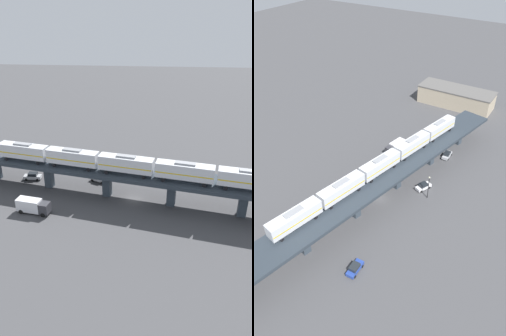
% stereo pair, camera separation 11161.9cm
% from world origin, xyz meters
% --- Properties ---
extents(ground_plane, '(400.00, 400.00, 0.00)m').
position_xyz_m(ground_plane, '(0.00, 0.00, 0.00)').
color(ground_plane, '#424244').
extents(elevated_viaduct, '(26.12, 91.88, 6.86)m').
position_xyz_m(elevated_viaduct, '(-0.03, -0.16, 5.91)').
color(elevated_viaduct, '#283039').
rests_on(elevated_viaduct, ground).
extents(subway_train, '(14.87, 61.75, 4.45)m').
position_xyz_m(subway_train, '(-1.08, 1.76, 9.40)').
color(subway_train, silver).
rests_on(subway_train, elevated_viaduct).
extents(street_car_white, '(3.38, 4.75, 1.89)m').
position_xyz_m(street_car_white, '(7.78, 9.43, 0.94)').
color(street_car_white, silver).
rests_on(street_car_white, ground).
extents(street_car_silver, '(2.09, 4.47, 1.89)m').
position_xyz_m(street_car_silver, '(7.32, 26.55, 0.94)').
color(street_car_silver, '#B7BABF').
rests_on(street_car_silver, ground).
extents(street_car_blue, '(2.15, 4.50, 1.89)m').
position_xyz_m(street_car_blue, '(7.51, -21.40, 0.94)').
color(street_car_blue, '#233D93').
rests_on(street_car_blue, ground).
extents(delivery_truck, '(3.43, 7.48, 3.20)m').
position_xyz_m(delivery_truck, '(-7.64, 21.03, 1.76)').
color(delivery_truck, '#333338').
rests_on(delivery_truck, ground).
extents(street_lamp, '(0.44, 0.44, 6.94)m').
position_xyz_m(street_lamp, '(10.27, 6.85, 4.11)').
color(street_lamp, black).
rests_on(street_lamp, ground).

